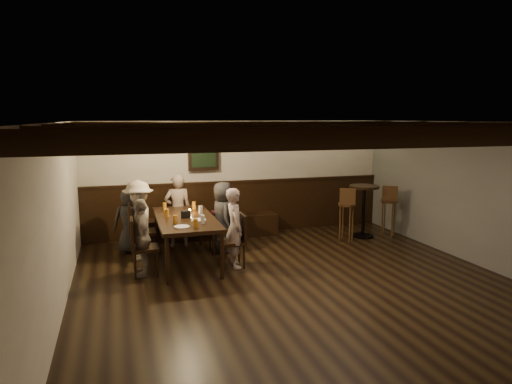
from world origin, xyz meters
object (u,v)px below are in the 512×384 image
object	(u,v)px
chair_right_far	(233,251)
person_right_near	(223,217)
dining_table	(185,221)
person_bench_left	(130,220)
person_bench_right	(226,215)
chair_left_far	(144,258)
chair_left_near	(142,242)
chair_right_near	(222,237)
high_top_table	(364,203)
person_left_near	(139,220)
bar_stool_right	(388,218)
person_right_far	(235,228)
person_left_far	(142,237)
bar_stool_left	(346,221)
person_bench_centre	(178,210)

from	to	relation	value
chair_right_far	person_right_near	bearing A→B (deg)	-1.99
dining_table	person_bench_left	bearing A→B (deg)	135.00
person_bench_left	person_bench_right	world-z (taller)	person_bench_left
chair_left_far	person_right_near	bearing A→B (deg)	121.49
chair_left_near	person_bench_right	world-z (taller)	person_bench_right
chair_right_near	high_top_table	distance (m)	3.10
chair_left_far	person_left_near	size ratio (longest dim) A/B	0.66
chair_left_near	person_left_near	bearing A→B (deg)	-90.00
bar_stool_right	person_right_far	bearing A→B (deg)	-135.13
chair_left_far	person_left_far	xyz separation A→B (m)	(-0.03, 0.00, 0.33)
chair_left_far	person_left_far	world-z (taller)	person_left_far
dining_table	chair_left_near	xyz separation A→B (m)	(-0.72, 0.46, -0.43)
chair_left_far	bar_stool_left	world-z (taller)	bar_stool_left
person_right_near	bar_stool_right	xyz separation A→B (m)	(3.53, 0.03, -0.25)
chair_left_far	high_top_table	xyz separation A→B (m)	(4.52, 1.07, 0.43)
person_bench_centre	bar_stool_left	world-z (taller)	person_bench_centre
person_bench_left	bar_stool_left	size ratio (longest dim) A/B	1.10
chair_left_near	person_right_far	world-z (taller)	person_right_far
chair_right_far	person_bench_right	world-z (taller)	person_bench_right
dining_table	high_top_table	xyz separation A→B (m)	(3.79, 0.63, -0.02)
chair_right_near	person_left_far	xyz separation A→B (m)	(-1.48, -0.88, 0.33)
person_bench_right	person_right_far	xyz separation A→B (m)	(-0.17, -1.35, 0.06)
dining_table	high_top_table	bearing A→B (deg)	10.06
person_bench_left	person_left_near	xyz separation A→B (m)	(0.14, -0.45, 0.10)
person_right_far	bar_stool_left	size ratio (longest dim) A/B	1.21
person_right_near	chair_right_far	bearing A→B (deg)	178.01
dining_table	chair_left_near	bearing A→B (deg)	148.02
chair_right_near	person_left_far	bearing A→B (deg)	121.49
chair_left_far	bar_stool_right	bearing A→B (deg)	100.99
chair_right_near	bar_stool_right	bearing A→B (deg)	-88.85
chair_left_near	dining_table	bearing A→B (deg)	58.02
person_left_near	person_left_far	distance (m)	0.90
bar_stool_right	dining_table	bearing A→B (deg)	-143.56
dining_table	person_right_near	distance (m)	0.88
chair_left_near	high_top_table	bearing A→B (deg)	92.81
person_right_near	dining_table	bearing A→B (deg)	120.96
person_right_near	person_right_far	xyz separation A→B (m)	(-0.01, -0.90, 0.01)
chair_left_near	person_right_far	xyz separation A→B (m)	(1.46, -0.92, 0.36)
person_bench_centre	person_left_near	size ratio (longest dim) A/B	1.01
chair_right_near	person_bench_right	world-z (taller)	person_bench_right
chair_right_far	person_right_far	distance (m)	0.39
person_bench_centre	person_left_far	xyz separation A→B (m)	(-0.77, -1.49, -0.09)
bar_stool_right	chair_left_near	bearing A→B (deg)	-149.69
chair_left_near	chair_right_near	world-z (taller)	chair_left_near
chair_left_near	person_bench_left	xyz separation A→B (m)	(-0.17, 0.45, 0.30)
person_bench_left	bar_stool_left	world-z (taller)	person_bench_left
chair_left_far	bar_stool_right	size ratio (longest dim) A/B	0.84
dining_table	chair_left_near	size ratio (longest dim) A/B	2.15
person_right_far	person_bench_centre	bearing A→B (deg)	26.57
person_left_far	bar_stool_left	distance (m)	4.14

